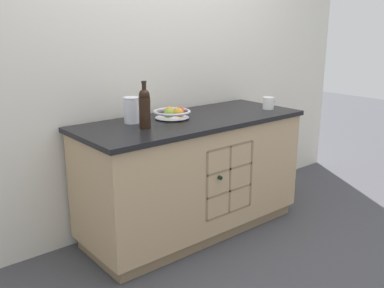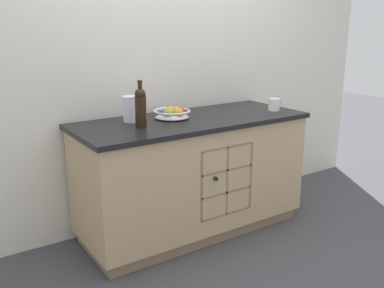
{
  "view_description": "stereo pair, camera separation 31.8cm",
  "coord_description": "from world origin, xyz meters",
  "px_view_note": "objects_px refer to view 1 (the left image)",
  "views": [
    {
      "loc": [
        -1.95,
        -2.36,
        1.55
      ],
      "look_at": [
        0.0,
        0.0,
        0.69
      ],
      "focal_mm": 40.0,
      "sensor_mm": 36.0,
      "label": 1
    },
    {
      "loc": [
        -1.7,
        -2.55,
        1.55
      ],
      "look_at": [
        0.0,
        0.0,
        0.69
      ],
      "focal_mm": 40.0,
      "sensor_mm": 36.0,
      "label": 2
    }
  ],
  "objects_px": {
    "ceramic_mug": "(269,103)",
    "standing_wine_bottle": "(145,107)",
    "fruit_bowl": "(173,113)",
    "white_pitcher": "(132,109)"
  },
  "relations": [
    {
      "from": "ceramic_mug",
      "to": "standing_wine_bottle",
      "type": "bearing_deg",
      "value": 176.1
    },
    {
      "from": "fruit_bowl",
      "to": "ceramic_mug",
      "type": "bearing_deg",
      "value": -13.41
    },
    {
      "from": "ceramic_mug",
      "to": "standing_wine_bottle",
      "type": "xyz_separation_m",
      "value": [
        -1.14,
        0.08,
        0.09
      ]
    },
    {
      "from": "white_pitcher",
      "to": "ceramic_mug",
      "type": "bearing_deg",
      "value": -13.41
    },
    {
      "from": "white_pitcher",
      "to": "standing_wine_bottle",
      "type": "xyz_separation_m",
      "value": [
        -0.02,
        -0.19,
        0.04
      ]
    },
    {
      "from": "fruit_bowl",
      "to": "white_pitcher",
      "type": "height_order",
      "value": "white_pitcher"
    },
    {
      "from": "ceramic_mug",
      "to": "white_pitcher",
      "type": "bearing_deg",
      "value": 166.59
    },
    {
      "from": "ceramic_mug",
      "to": "standing_wine_bottle",
      "type": "relative_size",
      "value": 0.42
    },
    {
      "from": "white_pitcher",
      "to": "standing_wine_bottle",
      "type": "relative_size",
      "value": 0.58
    },
    {
      "from": "ceramic_mug",
      "to": "fruit_bowl",
      "type": "bearing_deg",
      "value": 166.59
    }
  ]
}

